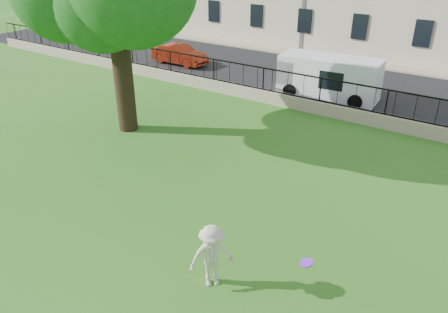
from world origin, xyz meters
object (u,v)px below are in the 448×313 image
Objects in this scene: man at (212,256)px; white_van at (329,78)px; frisbee at (307,263)px; red_sedan at (179,55)px.

white_van reaches higher than man.
white_van reaches higher than frisbee.
white_van is (10.44, -0.76, 0.41)m from red_sedan.
man is 6.10× the size of frisbee.
red_sedan is at bearing 82.86° from man.
white_van is at bearing 110.48° from frisbee.
man reaches higher than frisbee.
man is at bearing -138.05° from red_sedan.
man is 14.65m from white_van.
white_van reaches higher than red_sedan.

